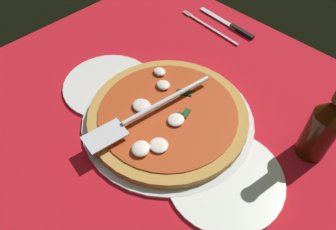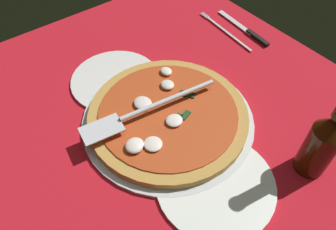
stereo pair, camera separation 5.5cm
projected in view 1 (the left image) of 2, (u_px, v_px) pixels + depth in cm
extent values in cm
cube|color=red|center=(154.00, 127.00, 68.18)|extent=(94.64, 94.64, 0.80)
cube|color=silver|center=(32.00, 44.00, 85.86)|extent=(7.89, 7.89, 0.10)
cube|color=silver|center=(81.00, 20.00, 93.05)|extent=(7.89, 7.89, 0.10)
cube|color=silver|center=(123.00, 0.00, 100.24)|extent=(7.89, 7.89, 0.10)
cube|color=silver|center=(19.00, 72.00, 78.66)|extent=(7.89, 7.89, 0.10)
cube|color=silver|center=(73.00, 44.00, 85.85)|extent=(7.89, 7.89, 0.10)
cube|color=silver|center=(119.00, 20.00, 93.04)|extent=(7.89, 7.89, 0.10)
cube|color=silver|center=(158.00, 0.00, 100.23)|extent=(7.89, 7.89, 0.10)
cube|color=silver|center=(4.00, 106.00, 71.46)|extent=(7.89, 7.89, 0.10)
cube|color=silver|center=(65.00, 72.00, 78.65)|extent=(7.89, 7.89, 0.10)
cube|color=silver|center=(115.00, 44.00, 85.84)|extent=(7.89, 7.89, 0.10)
cube|color=silver|center=(158.00, 20.00, 93.03)|extent=(7.89, 7.89, 0.10)
cube|color=silver|center=(194.00, 0.00, 100.22)|extent=(7.89, 7.89, 0.10)
cube|color=silver|center=(54.00, 106.00, 71.45)|extent=(7.89, 7.89, 0.10)
cube|color=silver|center=(110.00, 72.00, 78.64)|extent=(7.89, 7.89, 0.10)
cube|color=silver|center=(157.00, 44.00, 85.83)|extent=(7.89, 7.89, 0.10)
cube|color=silver|center=(196.00, 20.00, 93.02)|extent=(7.89, 7.89, 0.10)
cube|color=silver|center=(42.00, 147.00, 64.25)|extent=(7.89, 7.89, 0.10)
cube|color=silver|center=(104.00, 106.00, 71.44)|extent=(7.89, 7.89, 0.10)
cube|color=silver|center=(156.00, 72.00, 78.63)|extent=(7.89, 7.89, 0.10)
cube|color=silver|center=(198.00, 44.00, 85.82)|extent=(7.89, 7.89, 0.10)
cube|color=silver|center=(234.00, 20.00, 93.01)|extent=(7.89, 7.89, 0.10)
cube|color=silver|center=(25.00, 199.00, 57.05)|extent=(7.89, 7.89, 0.10)
cube|color=silver|center=(97.00, 147.00, 64.24)|extent=(7.89, 7.89, 0.10)
cube|color=silver|center=(154.00, 106.00, 71.43)|extent=(7.89, 7.89, 0.10)
cube|color=silver|center=(201.00, 72.00, 78.62)|extent=(7.89, 7.89, 0.10)
cube|color=silver|center=(240.00, 44.00, 85.81)|extent=(7.89, 7.89, 0.10)
cube|color=silver|center=(88.00, 199.00, 57.04)|extent=(7.89, 7.89, 0.10)
cube|color=silver|center=(153.00, 148.00, 64.23)|extent=(7.89, 7.89, 0.10)
cube|color=silver|center=(204.00, 106.00, 71.42)|extent=(7.89, 7.89, 0.10)
cube|color=silver|center=(246.00, 72.00, 78.61)|extent=(7.89, 7.89, 0.10)
cube|color=silver|center=(281.00, 44.00, 85.80)|extent=(7.89, 7.89, 0.10)
cube|color=silver|center=(151.00, 199.00, 57.03)|extent=(7.89, 7.89, 0.10)
cube|color=silver|center=(208.00, 148.00, 64.22)|extent=(7.89, 7.89, 0.10)
cube|color=silver|center=(254.00, 106.00, 71.41)|extent=(7.89, 7.89, 0.10)
cube|color=silver|center=(292.00, 72.00, 78.60)|extent=(7.89, 7.89, 0.10)
cube|color=silver|center=(213.00, 200.00, 57.02)|extent=(7.89, 7.89, 0.10)
cube|color=silver|center=(264.00, 148.00, 64.21)|extent=(7.89, 7.89, 0.10)
cube|color=silver|center=(304.00, 106.00, 71.40)|extent=(7.89, 7.89, 0.10)
cube|color=silver|center=(276.00, 200.00, 57.01)|extent=(7.89, 7.89, 0.10)
cube|color=silver|center=(319.00, 148.00, 64.20)|extent=(7.89, 7.89, 0.10)
cylinder|color=silver|center=(168.00, 120.00, 68.16)|extent=(36.16, 36.16, 1.05)
cylinder|color=silver|center=(108.00, 85.00, 74.94)|extent=(20.81, 20.81, 1.00)
cylinder|color=white|center=(225.00, 178.00, 59.16)|extent=(21.84, 21.84, 1.00)
cylinder|color=#C49042|center=(168.00, 115.00, 67.09)|extent=(33.40, 33.40, 1.74)
cylinder|color=#BA431C|center=(168.00, 112.00, 66.31)|extent=(28.99, 28.99, 0.30)
ellipsoid|color=white|center=(141.00, 148.00, 59.78)|extent=(3.33, 3.57, 0.96)
ellipsoid|color=white|center=(176.00, 120.00, 64.18)|extent=(3.30, 3.50, 0.98)
ellipsoid|color=silver|center=(143.00, 104.00, 66.79)|extent=(4.17, 3.63, 1.07)
ellipsoid|color=white|center=(140.00, 149.00, 59.41)|extent=(3.43, 3.41, 1.30)
ellipsoid|color=white|center=(160.00, 72.00, 73.28)|extent=(2.99, 2.48, 1.10)
ellipsoid|color=silver|center=(163.00, 85.00, 70.49)|extent=(3.14, 2.84, 1.11)
ellipsoid|color=white|center=(159.00, 145.00, 60.25)|extent=(3.64, 3.55, 0.87)
cube|color=#1C3719|center=(184.00, 93.00, 69.52)|extent=(3.69, 3.27, 0.30)
cube|color=#1F5025|center=(178.00, 116.00, 65.24)|extent=(1.49, 2.42, 0.30)
cube|color=#1E421F|center=(186.00, 113.00, 65.74)|extent=(1.97, 2.77, 0.30)
cube|color=silver|center=(105.00, 136.00, 60.42)|extent=(5.94, 8.63, 0.30)
cylinder|color=silver|center=(168.00, 100.00, 65.86)|extent=(4.16, 21.64, 1.00)
cube|color=silver|center=(219.00, 27.00, 90.16)|extent=(17.71, 12.45, 0.60)
cube|color=silver|center=(213.00, 30.00, 88.77)|extent=(18.16, 1.94, 0.25)
cube|color=silver|center=(188.00, 13.00, 94.14)|extent=(3.01, 0.44, 0.25)
cube|color=silver|center=(187.00, 13.00, 93.95)|extent=(3.01, 0.44, 0.25)
cube|color=silver|center=(186.00, 14.00, 93.77)|extent=(3.01, 0.44, 0.25)
cube|color=black|center=(242.00, 31.00, 87.79)|extent=(7.95, 1.78, 0.80)
cube|color=silver|center=(218.00, 18.00, 92.35)|extent=(13.87, 2.42, 0.25)
cylinder|color=#3A1806|center=(319.00, 135.00, 59.20)|extent=(5.63, 5.63, 11.24)
cone|color=#3A1806|center=(334.00, 108.00, 53.55)|extent=(5.63, 5.63, 3.56)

